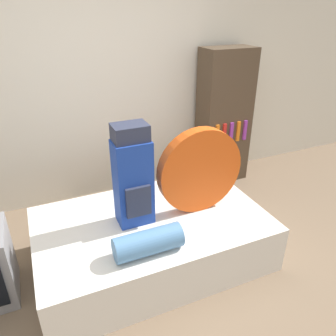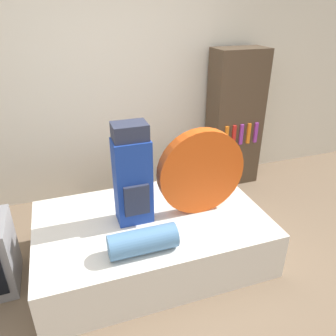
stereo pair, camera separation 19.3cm
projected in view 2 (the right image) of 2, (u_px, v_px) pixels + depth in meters
name	position (u px, v px, depth m)	size (l,w,h in m)	color
ground_plane	(163.00, 300.00, 2.54)	(16.00, 16.00, 0.00)	brown
wall_back	(108.00, 82.00, 3.51)	(8.00, 0.05, 2.60)	silver
bed	(152.00, 238.00, 2.88)	(1.93, 1.19, 0.43)	silver
backpack	(132.00, 176.00, 2.59)	(0.29, 0.24, 0.84)	navy
tent_bag	(201.00, 172.00, 2.73)	(0.75, 0.11, 0.75)	#D14C14
sleeping_roll	(143.00, 241.00, 2.37)	(0.50, 0.19, 0.19)	teal
bookshelf	(235.00, 119.00, 3.93)	(0.61, 0.37, 1.63)	#473828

